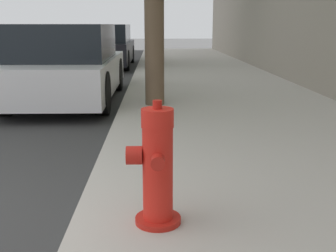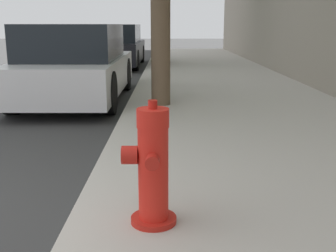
% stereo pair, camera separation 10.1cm
% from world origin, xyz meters
% --- Properties ---
extents(fire_hydrant, '(0.34, 0.35, 0.78)m').
position_xyz_m(fire_hydrant, '(2.24, 0.37, 0.51)').
color(fire_hydrant, red).
rests_on(fire_hydrant, sidewalk_slab).
extents(parked_car_near, '(1.70, 4.08, 1.37)m').
position_xyz_m(parked_car_near, '(0.67, 5.56, 0.66)').
color(parked_car_near, silver).
rests_on(parked_car_near, ground_plane).
extents(parked_car_mid, '(1.87, 4.51, 1.37)m').
position_xyz_m(parked_car_mid, '(0.51, 12.10, 0.66)').
color(parked_car_mid, black).
rests_on(parked_car_mid, ground_plane).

